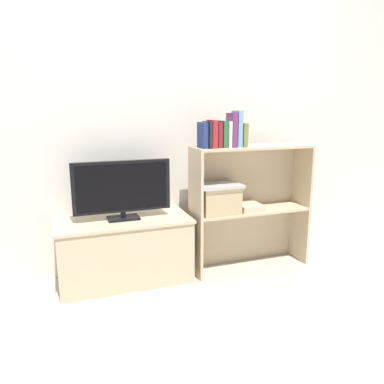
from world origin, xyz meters
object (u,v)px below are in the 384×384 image
object	(u,v)px
tv_stand	(125,250)
book_ivory	(227,134)
tv	(122,188)
storage_basket_left	(218,199)
book_plum	(232,130)
book_forest	(223,134)
laptop	(218,185)
book_navy	(203,135)
book_olive	(242,135)
book_maroon	(217,135)
book_charcoal	(207,135)
book_crimson	(212,134)
magazine_stack	(248,206)
book_skyblue	(237,129)

from	to	relation	value
tv_stand	book_ivory	world-z (taller)	book_ivory
tv	storage_basket_left	xyz separation A→B (m)	(0.69, -0.09, -0.11)
book_plum	tv	bearing A→B (deg)	171.89
book_forest	laptop	xyz separation A→B (m)	(-0.02, 0.02, -0.38)
book_navy	laptop	bearing A→B (deg)	8.38
book_olive	book_navy	bearing A→B (deg)	-180.00
book_olive	book_maroon	bearing A→B (deg)	-180.00
book_charcoal	book_forest	size ratio (longest dim) A/B	0.98
book_crimson	magazine_stack	xyz separation A→B (m)	(0.32, 0.03, -0.56)
book_olive	book_charcoal	bearing A→B (deg)	-180.00
book_plum	magazine_stack	xyz separation A→B (m)	(0.17, 0.03, -0.59)
book_forest	magazine_stack	size ratio (longest dim) A/B	0.82
tv	book_charcoal	size ratio (longest dim) A/B	3.71
tv	book_crimson	world-z (taller)	book_crimson
tv	book_skyblue	xyz separation A→B (m)	(0.82, -0.11, 0.40)
book_maroon	book_ivory	size ratio (longest dim) A/B	0.97
book_ivory	storage_basket_left	size ratio (longest dim) A/B	0.63
book_charcoal	magazine_stack	size ratio (longest dim) A/B	0.80
book_plum	book_olive	xyz separation A→B (m)	(0.08, 0.00, -0.04)
book_navy	book_skyblue	bearing A→B (deg)	0.00
tv_stand	laptop	distance (m)	0.83
tv	book_navy	distance (m)	0.67
book_crimson	tv	bearing A→B (deg)	169.95
book_skyblue	storage_basket_left	distance (m)	0.53
book_forest	book_plum	xyz separation A→B (m)	(0.07, 0.00, 0.03)
magazine_stack	book_navy	bearing A→B (deg)	-176.34
book_navy	storage_basket_left	xyz separation A→B (m)	(0.14, 0.02, -0.47)
tv	storage_basket_left	distance (m)	0.71
tv	laptop	xyz separation A→B (m)	(0.69, -0.09, -0.01)
book_charcoal	book_plum	size ratio (longest dim) A/B	0.76
book_charcoal	laptop	world-z (taller)	book_charcoal
tv	storage_basket_left	world-z (taller)	tv
book_crimson	tv_stand	bearing A→B (deg)	169.81
book_forest	laptop	size ratio (longest dim) A/B	0.56
book_crimson	book_olive	world-z (taller)	book_crimson
book_navy	book_ivory	xyz separation A→B (m)	(0.19, 0.00, 0.00)
tv	book_crimson	bearing A→B (deg)	-10.05
book_ivory	book_skyblue	size ratio (longest dim) A/B	0.72
tv	tv_stand	bearing A→B (deg)	90.00
book_charcoal	magazine_stack	distance (m)	0.66
book_olive	magazine_stack	distance (m)	0.56
magazine_stack	book_charcoal	bearing A→B (deg)	-175.98
tv_stand	book_ivory	distance (m)	1.12
book_navy	laptop	distance (m)	0.40
book_navy	book_forest	distance (m)	0.15
laptop	tv_stand	bearing A→B (deg)	172.37
book_charcoal	laptop	bearing A→B (deg)	11.17
book_crimson	storage_basket_left	world-z (taller)	book_crimson
storage_basket_left	book_ivory	bearing A→B (deg)	-20.59
book_navy	book_skyblue	size ratio (longest dim) A/B	0.69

